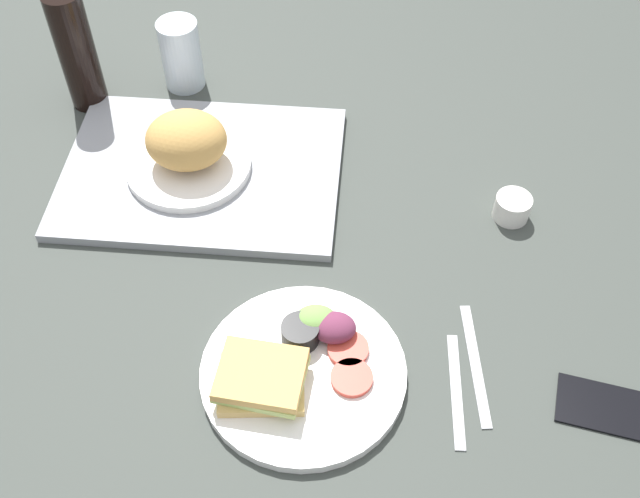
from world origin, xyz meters
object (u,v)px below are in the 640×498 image
Objects in this scene: serving_tray at (202,172)px; soda_bottle at (77,51)px; plate_with_salad at (300,366)px; espresso_cup at (512,207)px; drinking_glass at (181,54)px; fork at (456,390)px; bread_plate_near at (187,148)px; cell_phone at (613,409)px; knife at (475,364)px.

soda_bottle reaches higher than serving_tray.
espresso_cup is (32.26, 28.54, 0.25)cm from plate_with_salad.
plate_with_salad is 2.14× the size of drinking_glass.
drinking_glass is at bearing 110.52° from plate_with_salad.
fork is (20.67, -2.42, -1.50)cm from plate_with_salad.
cell_phone is (59.62, -42.35, -5.41)cm from bread_plate_near.
bread_plate_near is at bearing 46.91° from fork.
bread_plate_near is at bearing 171.90° from serving_tray.
serving_tray is at bearing -39.75° from soda_bottle.
fork and knife have the same top height.
plate_with_salad is 23.77cm from knife.
drinking_glass is 0.89× the size of cell_phone.
espresso_cup is 33.11cm from fork.
soda_bottle is 3.88× the size of espresso_cup.
plate_with_salad is at bearing -54.75° from soda_bottle.
drinking_glass is at bearing 17.65° from soda_bottle.
bread_plate_near is 1.58× the size of drinking_glass.
serving_tray is 8.04× the size of espresso_cup.
cell_phone is at bearing -75.89° from espresso_cup.
bread_plate_near is 0.74× the size of plate_with_salad.
soda_bottle is at bearing -162.35° from drinking_glass.
serving_tray is at bearing 114.75° from plate_with_salad.
drinking_glass is at bearing 148.82° from cell_phone.
espresso_cup is 34.69cm from cell_phone.
drinking_glass is 0.59× the size of soda_bottle.
drinking_glass is at bearing 149.72° from espresso_cup.
cell_phone is at bearing -113.72° from knife.
espresso_cup reaches higher than fork.
serving_tray is 30.41cm from soda_bottle.
knife is at bearing -40.58° from soda_bottle.
knife is (46.35, -59.04, -6.17)cm from drinking_glass.
soda_bottle reaches higher than fork.
bread_plate_near reaches higher than knife.
serving_tray is 24.89cm from drinking_glass.
plate_with_salad reaches higher than espresso_cup.
serving_tray is 5.35cm from bread_plate_near.
soda_bottle reaches higher than drinking_glass.
plate_with_salad reaches higher than serving_tray.
soda_bottle reaches higher than bread_plate_near.
drinking_glass is (-5.61, 23.59, 5.62)cm from serving_tray.
serving_tray is 3.13× the size of cell_phone.
soda_bottle is 83.85cm from fork.
soda_bottle reaches higher than knife.
bread_plate_near is at bearing -80.82° from drinking_glass.
drinking_glass is at bearing 99.18° from bread_plate_near.
soda_bottle reaches higher than plate_with_salad.
bread_plate_near is 52.05cm from espresso_cup.
soda_bottle is (-22.07, 18.35, 10.05)cm from serving_tray.
drinking_glass is at bearing 36.52° from fork.
espresso_cup is at bearing 41.51° from plate_with_salad.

